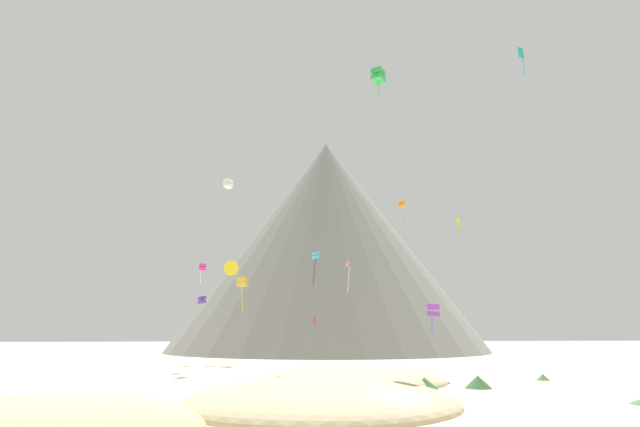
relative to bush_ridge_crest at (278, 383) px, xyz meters
name	(u,v)px	position (x,y,z in m)	size (l,w,h in m)	color
ground_plane	(405,418)	(6.76, -15.13, -0.53)	(400.00, 400.00, 0.00)	beige
dune_foreground_left	(321,406)	(2.62, -9.86, -0.53)	(17.71, 18.52, 3.43)	#C6B284
dune_midground	(351,382)	(6.88, 5.73, -0.53)	(17.76, 17.43, 3.58)	#CCBA8E
bush_ridge_crest	(278,383)	(0.00, 0.00, 0.00)	(1.69, 1.69, 1.06)	#477238
bush_near_right	(425,383)	(12.03, -0.59, -0.07)	(2.26, 2.26, 0.93)	#386633
bush_mid_center	(543,377)	(25.54, 5.95, -0.22)	(1.33, 1.33, 0.62)	#568442
bush_far_left	(478,382)	(16.60, -0.56, -0.01)	(2.30, 2.30, 1.04)	#386633
rock_massif	(328,256)	(12.40, 79.21, 21.29)	(88.22, 88.22, 49.30)	gray
kite_pink_mid	(348,270)	(10.28, 31.20, 12.73)	(0.51, 0.99, 4.57)	pink
kite_teal_high	(521,55)	(29.35, 12.08, 37.24)	(1.03, 0.64, 3.75)	teal
kite_green_high	(378,76)	(11.52, 12.41, 33.82)	(1.96, 1.97, 3.83)	green
kite_gold_low	(242,282)	(-5.01, 35.78, 11.23)	(1.70, 1.71, 5.13)	gold
kite_yellow_mid	(231,268)	(-7.08, 39.52, 13.72)	(2.41, 1.30, 2.39)	yellow
kite_white_mid	(228,184)	(-7.09, 28.85, 24.56)	(1.45, 1.48, 1.30)	white
kite_orange_mid	(402,204)	(20.59, 39.44, 24.57)	(1.27, 1.27, 3.88)	orange
kite_magenta_low	(203,267)	(-9.71, 25.57, 12.24)	(1.03, 1.02, 2.68)	#D1339E
kite_cyan_mid	(316,256)	(5.62, 31.06, 14.66)	(1.21, 1.16, 4.99)	#33BCDB
kite_red_low	(314,320)	(5.90, 37.36, 5.67)	(0.53, 2.15, 3.83)	red
kite_violet_low	(433,310)	(15.89, 8.84, 6.17)	(1.37, 1.34, 2.94)	purple
kite_lime_mid	(459,225)	(27.76, 32.93, 20.01)	(0.61, 0.68, 3.42)	#8CD133
kite_indigo_low	(202,300)	(-10.85, 35.70, 8.54)	(1.28, 1.28, 1.14)	#5138B2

